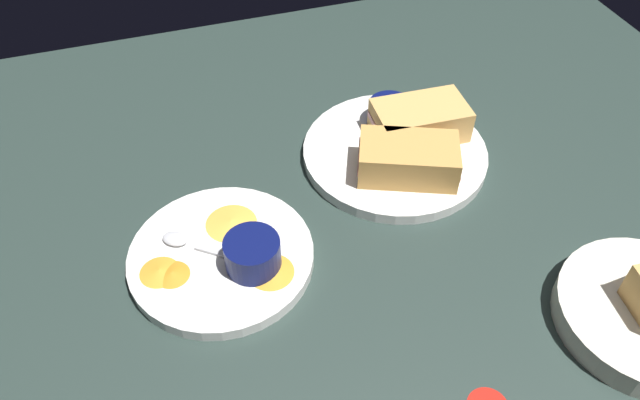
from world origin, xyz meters
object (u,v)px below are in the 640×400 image
Objects in this scene: plate_sandwich_main at (395,153)px; sandwich_half_near at (408,159)px; ramekin_dark_sauce at (390,112)px; ramekin_light_gravy at (252,253)px; plate_chips_companion at (222,258)px; spoon_by_gravy_ramekin at (185,242)px; sandwich_half_far at (420,120)px; spoon_by_dark_ramekin at (396,144)px.

plate_sandwich_main is 5.87cm from sandwich_half_near.
ramekin_light_gravy reaches higher than ramekin_dark_sauce.
spoon_by_gravy_ramekin reaches higher than plate_chips_companion.
ramekin_dark_sauce is 0.28× the size of plate_chips_companion.
plate_chips_companion is (31.63, 13.18, -3.20)cm from sandwich_half_far.
ramekin_light_gravy is at bearing 29.43° from sandwich_half_far.
sandwich_half_near is 1.71× the size of spoon_by_gravy_ramekin.
ramekin_light_gravy is (25.23, 19.53, 0.18)cm from ramekin_dark_sauce.
ramekin_dark_sauce reaches higher than spoon_by_gravy_ramekin.
ramekin_light_gravy reaches higher than spoon_by_gravy_ramekin.
ramekin_dark_sauce is at bearing -142.26° from ramekin_light_gravy.
spoon_by_gravy_ramekin is (31.39, 8.76, 0.00)cm from spoon_by_dark_ramekin.
ramekin_light_gravy is at bearing 140.19° from plate_chips_companion.
ramekin_dark_sauce reaches higher than spoon_by_dark_ramekin.
sandwich_half_near is 2.27× the size of ramekin_light_gravy.
spoon_by_gravy_ramekin reaches higher than plate_sandwich_main.
plate_chips_companion is at bearing 22.91° from spoon_by_dark_ramekin.
ramekin_dark_sauce is at bearing -99.74° from sandwich_half_near.
sandwich_half_far is at bearing -157.39° from plate_chips_companion.
spoon_by_dark_ramekin is at bearing -157.09° from plate_chips_companion.
sandwich_half_near reaches higher than spoon_by_gravy_ramekin.
sandwich_half_near is at bearing -167.00° from plate_chips_companion.
plate_chips_companion is at bearing 22.61° from sandwich_half_far.
spoon_by_gravy_ramekin is (7.14, -5.68, -1.76)cm from ramekin_light_gravy.
ramekin_dark_sauce is 33.23cm from plate_chips_companion.
spoon_by_dark_ramekin reaches higher than plate_chips_companion.
sandwich_half_near is (0.42, 4.91, 3.20)cm from plate_sandwich_main.
plate_chips_companion is at bearing 22.19° from plate_sandwich_main.
plate_chips_companion is 2.55× the size of spoon_by_gravy_ramekin.
sandwich_half_near is 5.90cm from spoon_by_dark_ramekin.
sandwich_half_near is at bearing -159.06° from ramekin_light_gravy.
spoon_by_dark_ramekin is (-0.83, -5.48, -2.04)cm from sandwich_half_near.
ramekin_dark_sauce is (3.06, -3.57, -0.46)cm from sandwich_half_far.
plate_sandwich_main is 6.44cm from ramekin_dark_sauce.
plate_sandwich_main is 5.87cm from sandwich_half_far.
plate_sandwich_main is at bearing 54.58° from spoon_by_dark_ramekin.
plate_sandwich_main is 1.36cm from spoon_by_dark_ramekin.
spoon_by_gravy_ramekin is at bearing 23.16° from ramekin_dark_sauce.
sandwich_half_far is at bearing -154.86° from plate_sandwich_main.
spoon_by_dark_ramekin is (-0.41, -0.57, 1.16)cm from plate_sandwich_main.
sandwich_half_far is 4.78cm from spoon_by_dark_ramekin.
sandwich_half_far is (-4.87, -7.00, 0.00)cm from sandwich_half_near.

